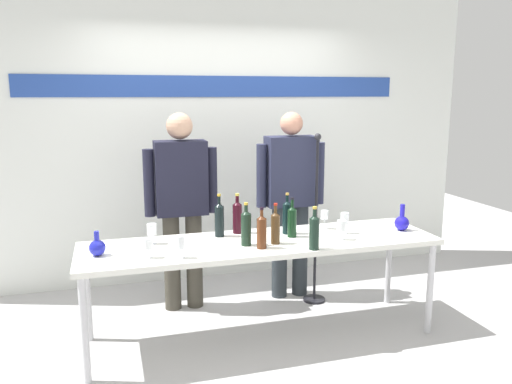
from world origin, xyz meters
TOP-DOWN VIEW (x-y plane):
  - ground_plane at (0.00, 0.00)m, footprint 10.00×10.00m
  - back_wall at (0.00, 1.48)m, footprint 5.29×0.11m
  - display_table at (0.00, 0.00)m, footprint 2.66×0.71m
  - decanter_blue_left at (-1.17, -0.03)m, footprint 0.11×0.11m
  - decanter_blue_right at (1.16, -0.03)m, footprint 0.12×0.12m
  - presenter_left at (-0.49, 0.72)m, footprint 0.62×0.22m
  - presenter_right at (0.49, 0.72)m, footprint 0.64×0.22m
  - wine_bottle_0 at (-0.12, 0.27)m, footprint 0.07×0.07m
  - wine_bottle_1 at (-0.14, -0.07)m, footprint 0.07×0.07m
  - wine_bottle_2 at (0.29, -0.30)m, footprint 0.07×0.07m
  - wine_bottle_3 at (0.25, 0.04)m, footprint 0.07×0.07m
  - wine_bottle_4 at (0.08, -0.09)m, footprint 0.07×0.07m
  - wine_bottle_5 at (-0.27, 0.21)m, footprint 0.07×0.07m
  - wine_bottle_6 at (-0.05, -0.18)m, footprint 0.07×0.07m
  - wine_bottle_7 at (0.25, 0.14)m, footprint 0.07×0.07m
  - wine_glass_left_0 at (-0.79, 0.15)m, footprint 0.07×0.07m
  - wine_glass_left_1 at (-0.64, -0.24)m, footprint 0.06×0.06m
  - wine_glass_left_2 at (-0.84, -0.17)m, footprint 0.07×0.07m
  - wine_glass_right_0 at (0.68, 0.01)m, footprint 0.06×0.06m
  - wine_glass_right_1 at (0.59, 0.19)m, footprint 0.06×0.06m
  - wine_glass_right_2 at (0.58, -0.14)m, footprint 0.07×0.07m
  - microphone_stand at (0.66, 0.53)m, footprint 0.20×0.20m

SIDE VIEW (x-z plane):
  - ground_plane at x=0.00m, z-range 0.00..0.00m
  - microphone_stand at x=0.66m, z-range -0.25..1.26m
  - display_table at x=0.00m, z-range 0.33..1.09m
  - decanter_blue_left at x=-1.17m, z-range 0.74..0.91m
  - decanter_blue_right at x=1.16m, z-range 0.72..0.94m
  - wine_glass_left_2 at x=-0.84m, z-range 0.79..0.93m
  - wine_glass_right_2 at x=0.58m, z-range 0.79..0.94m
  - wine_glass_left_0 at x=-0.79m, z-range 0.79..0.94m
  - wine_glass_left_1 at x=-0.64m, z-range 0.79..0.95m
  - wine_glass_right_1 at x=0.59m, z-range 0.80..0.95m
  - wine_glass_right_0 at x=0.68m, z-range 0.80..0.97m
  - wine_bottle_4 at x=0.08m, z-range 0.74..1.04m
  - wine_bottle_6 at x=-0.05m, z-range 0.74..1.04m
  - wine_bottle_3 at x=0.25m, z-range 0.74..1.04m
  - wine_bottle_2 at x=0.29m, z-range 0.74..1.05m
  - wine_bottle_0 at x=-0.12m, z-range 0.74..1.06m
  - wine_bottle_1 at x=-0.14m, z-range 0.74..1.06m
  - wine_bottle_5 at x=-0.27m, z-range 0.74..1.07m
  - wine_bottle_7 at x=0.25m, z-range 0.74..1.06m
  - presenter_right at x=0.49m, z-range 0.13..1.81m
  - presenter_left at x=-0.49m, z-range 0.13..1.82m
  - back_wall at x=0.00m, z-range 0.00..3.00m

